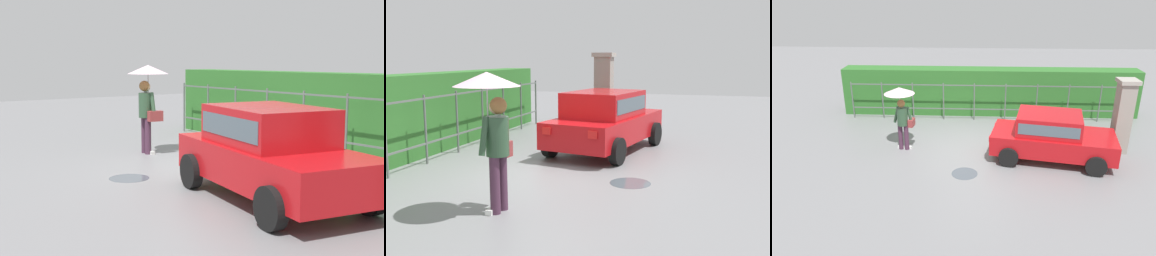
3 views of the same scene
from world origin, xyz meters
TOP-DOWN VIEW (x-y plane):
  - ground_plane at (0.00, 0.00)m, footprint 40.00×40.00m
  - car at (2.44, -0.68)m, footprint 3.95×2.41m
  - pedestrian at (-2.29, -0.14)m, footprint 0.97×0.97m
  - fence_section at (0.62, 2.69)m, footprint 11.09×0.05m
  - hedge_row at (0.62, 3.54)m, footprint 12.04×0.90m
  - puddle_near at (-0.18, -1.80)m, footprint 0.76×0.76m

SIDE VIEW (x-z plane):
  - ground_plane at x=0.00m, z-range 0.00..0.00m
  - puddle_near at x=-0.18m, z-range 0.00..0.00m
  - car at x=2.44m, z-range 0.06..1.54m
  - fence_section at x=0.62m, z-range 0.08..1.58m
  - hedge_row at x=0.62m, z-range 0.00..1.90m
  - pedestrian at x=-2.29m, z-range 0.50..2.58m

